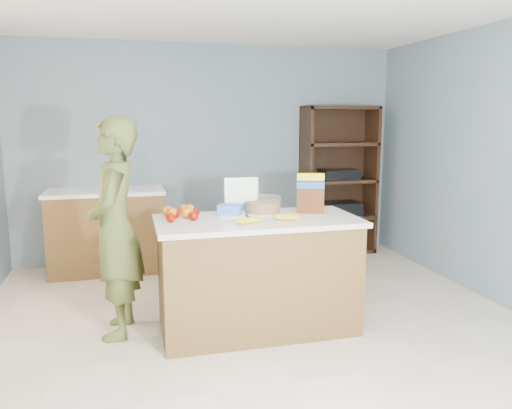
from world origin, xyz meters
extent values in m
cube|color=beige|center=(0.00, 0.00, 0.00)|extent=(4.50, 5.00, 0.02)
cube|color=slate|center=(0.00, 2.50, 1.25)|extent=(4.50, 0.02, 2.50)
cube|color=brown|center=(0.00, 0.30, 0.43)|extent=(1.50, 0.70, 0.86)
cube|color=silver|center=(0.00, 0.30, 0.88)|extent=(1.56, 0.76, 0.04)
cube|color=black|center=(0.00, 0.30, 0.05)|extent=(1.46, 0.66, 0.10)
cube|color=brown|center=(-1.20, 2.20, 0.43)|extent=(1.20, 0.60, 0.86)
cube|color=white|center=(-1.20, 2.20, 0.88)|extent=(1.24, 0.62, 0.04)
cube|color=black|center=(1.55, 2.48, 0.90)|extent=(0.90, 0.04, 1.80)
cube|color=black|center=(1.12, 2.30, 0.90)|extent=(0.04, 0.40, 1.80)
cube|color=black|center=(1.98, 2.30, 0.90)|extent=(0.04, 0.40, 1.80)
cube|color=black|center=(1.55, 2.30, 0.02)|extent=(0.90, 0.40, 0.04)
cube|color=black|center=(1.55, 2.30, 0.45)|extent=(0.90, 0.40, 0.04)
cube|color=black|center=(1.55, 2.30, 0.90)|extent=(0.90, 0.40, 0.04)
cube|color=black|center=(1.55, 2.30, 1.35)|extent=(0.90, 0.40, 0.04)
cube|color=black|center=(1.55, 2.30, 1.78)|extent=(0.90, 0.40, 0.04)
cube|color=black|center=(1.55, 2.30, 0.55)|extent=(0.55, 0.32, 0.16)
cube|color=black|center=(1.55, 2.30, 0.98)|extent=(0.45, 0.30, 0.12)
imported|color=#4D5624|center=(-1.06, 0.50, 0.84)|extent=(0.46, 0.65, 1.68)
cube|color=tan|center=(-1.01, 2.16, 1.01)|extent=(0.12, 0.10, 0.22)
cylinder|color=black|center=(-1.05, 2.16, 1.17)|extent=(0.02, 0.02, 0.09)
cylinder|color=black|center=(-1.03, 2.16, 1.17)|extent=(0.02, 0.02, 0.09)
cylinder|color=black|center=(-1.01, 2.16, 1.17)|extent=(0.02, 0.02, 0.09)
cylinder|color=black|center=(-0.99, 2.16, 1.17)|extent=(0.02, 0.02, 0.09)
cylinder|color=black|center=(-0.97, 2.16, 1.17)|extent=(0.02, 0.02, 0.09)
cube|color=white|center=(-0.16, 0.41, 0.90)|extent=(0.22, 0.11, 0.00)
cube|color=white|center=(0.04, 0.40, 0.90)|extent=(0.24, 0.15, 0.00)
ellipsoid|color=yellow|center=(-0.11, 0.14, 0.92)|extent=(0.20, 0.16, 0.05)
ellipsoid|color=yellow|center=(-0.12, 0.13, 0.92)|extent=(0.22, 0.08, 0.05)
ellipsoid|color=yellow|center=(0.21, 0.20, 0.92)|extent=(0.22, 0.09, 0.05)
ellipsoid|color=yellow|center=(0.19, 0.17, 0.92)|extent=(0.20, 0.16, 0.05)
sphere|color=#850C01|center=(-0.61, 0.47, 0.94)|extent=(0.07, 0.07, 0.07)
sphere|color=#850C01|center=(-0.49, 0.34, 0.94)|extent=(0.07, 0.07, 0.07)
sphere|color=#850C01|center=(-0.66, 0.31, 0.94)|extent=(0.07, 0.07, 0.07)
sphere|color=#850C01|center=(-0.46, 0.47, 0.94)|extent=(0.07, 0.07, 0.07)
sphere|color=orange|center=(-0.63, 0.47, 0.94)|extent=(0.08, 0.08, 0.08)
sphere|color=orange|center=(-0.53, 0.61, 0.94)|extent=(0.08, 0.08, 0.08)
sphere|color=orange|center=(-0.53, 0.44, 0.94)|extent=(0.08, 0.08, 0.08)
sphere|color=orange|center=(-0.49, 0.59, 0.94)|extent=(0.08, 0.08, 0.08)
sphere|color=orange|center=(-0.66, 0.57, 0.94)|extent=(0.08, 0.08, 0.08)
sphere|color=orange|center=(-0.51, 0.47, 0.94)|extent=(0.08, 0.08, 0.08)
cube|color=blue|center=(-0.18, 0.50, 0.94)|extent=(0.21, 0.18, 0.08)
cylinder|color=#267219|center=(0.11, 0.53, 0.95)|extent=(0.27, 0.27, 0.09)
cylinder|color=white|center=(0.11, 0.53, 0.97)|extent=(0.30, 0.30, 0.13)
cylinder|color=silver|center=(-0.06, 0.62, 0.91)|extent=(0.12, 0.12, 0.01)
cylinder|color=silver|center=(-0.06, 0.62, 0.94)|extent=(0.02, 0.02, 0.05)
cube|color=silver|center=(-0.06, 0.62, 1.07)|extent=(0.28, 0.04, 0.22)
cube|color=yellow|center=(-0.06, 0.60, 1.07)|extent=(0.24, 0.01, 0.18)
cube|color=#592B14|center=(0.47, 0.41, 1.06)|extent=(0.23, 0.14, 0.33)
cube|color=yellow|center=(0.47, 0.41, 1.20)|extent=(0.23, 0.15, 0.06)
cube|color=blue|center=(0.47, 0.41, 1.13)|extent=(0.23, 0.15, 0.05)
camera|label=1|loc=(-0.95, -3.34, 1.67)|focal=35.00mm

